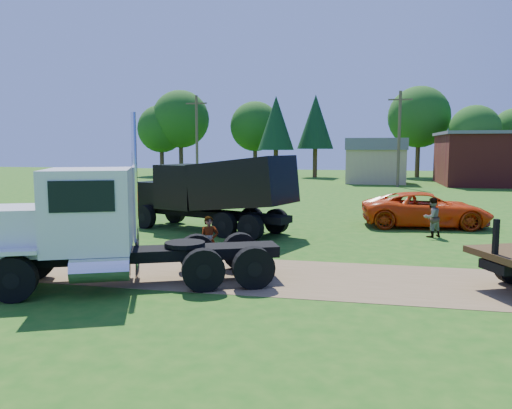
% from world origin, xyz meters
% --- Properties ---
extents(ground, '(140.00, 140.00, 0.00)m').
position_xyz_m(ground, '(0.00, 0.00, 0.00)').
color(ground, '#1C5613').
rests_on(ground, ground).
extents(dirt_track, '(120.00, 4.20, 0.01)m').
position_xyz_m(dirt_track, '(0.00, 0.00, 0.01)').
color(dirt_track, brown).
rests_on(dirt_track, ground).
extents(white_semi_tractor, '(7.93, 5.24, 4.75)m').
position_xyz_m(white_semi_tractor, '(-4.42, -2.05, 1.62)').
color(white_semi_tractor, black).
rests_on(white_semi_tractor, ground).
extents(black_dump_truck, '(8.03, 4.86, 3.44)m').
position_xyz_m(black_dump_truck, '(-3.71, 7.11, 1.89)').
color(black_dump_truck, black).
rests_on(black_dump_truck, ground).
extents(orange_pickup, '(6.15, 3.25, 1.65)m').
position_xyz_m(orange_pickup, '(5.67, 10.57, 0.82)').
color(orange_pickup, red).
rests_on(orange_pickup, ground).
extents(spectator_a, '(0.69, 0.57, 1.61)m').
position_xyz_m(spectator_a, '(-2.04, 0.77, 0.80)').
color(spectator_a, '#999999').
rests_on(spectator_a, ground).
extents(spectator_b, '(1.03, 1.00, 1.68)m').
position_xyz_m(spectator_b, '(5.56, 7.70, 0.84)').
color(spectator_b, '#999999').
rests_on(spectator_b, ground).
extents(tan_shed, '(6.20, 5.40, 4.70)m').
position_xyz_m(tan_shed, '(4.00, 40.00, 2.42)').
color(tan_shed, tan).
rests_on(tan_shed, ground).
extents(utility_poles, '(42.20, 0.28, 9.00)m').
position_xyz_m(utility_poles, '(6.00, 35.00, 4.71)').
color(utility_poles, brown).
rests_on(utility_poles, ground).
extents(tree_row, '(57.79, 13.59, 11.34)m').
position_xyz_m(tree_row, '(1.14, 49.59, 6.86)').
color(tree_row, '#372A16').
rests_on(tree_row, ground).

